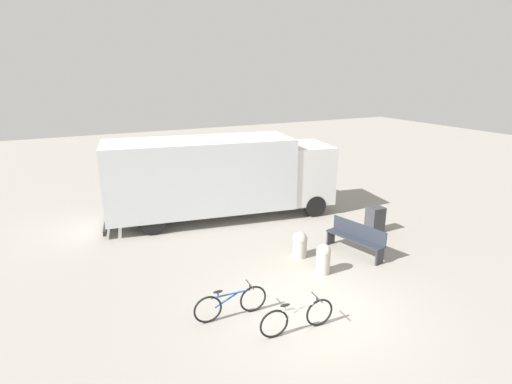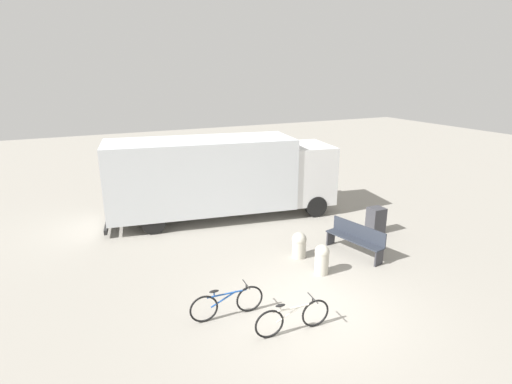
{
  "view_description": "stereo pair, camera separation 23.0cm",
  "coord_description": "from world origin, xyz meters",
  "px_view_note": "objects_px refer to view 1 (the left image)",
  "views": [
    {
      "loc": [
        -4.77,
        -6.66,
        5.3
      ],
      "look_at": [
        0.66,
        4.33,
        1.56
      ],
      "focal_mm": 28.0,
      "sensor_mm": 36.0,
      "label": 1
    },
    {
      "loc": [
        -4.56,
        -6.76,
        5.3
      ],
      "look_at": [
        0.66,
        4.33,
        1.56
      ],
      "focal_mm": 28.0,
      "sensor_mm": 36.0,
      "label": 2
    }
  ],
  "objects_px": {
    "bollard_far_bench": "(300,244)",
    "delivery_truck": "(219,175)",
    "bicycle_near": "(231,303)",
    "bollard_near_bench": "(323,258)",
    "park_bench": "(356,237)",
    "bicycle_middle": "(297,317)",
    "utility_box": "(375,219)"
  },
  "relations": [
    {
      "from": "bicycle_middle",
      "to": "bollard_near_bench",
      "type": "distance_m",
      "value": 2.73
    },
    {
      "from": "park_bench",
      "to": "bollard_near_bench",
      "type": "distance_m",
      "value": 1.73
    },
    {
      "from": "bicycle_middle",
      "to": "bollard_near_bench",
      "type": "relative_size",
      "value": 2.03
    },
    {
      "from": "park_bench",
      "to": "utility_box",
      "type": "distance_m",
      "value": 1.97
    },
    {
      "from": "bicycle_near",
      "to": "bicycle_middle",
      "type": "bearing_deg",
      "value": -43.47
    },
    {
      "from": "bollard_near_bench",
      "to": "delivery_truck",
      "type": "bearing_deg",
      "value": 99.51
    },
    {
      "from": "bollard_far_bench",
      "to": "bicycle_near",
      "type": "bearing_deg",
      "value": -147.7
    },
    {
      "from": "bicycle_middle",
      "to": "utility_box",
      "type": "height_order",
      "value": "utility_box"
    },
    {
      "from": "delivery_truck",
      "to": "bollard_near_bench",
      "type": "height_order",
      "value": "delivery_truck"
    },
    {
      "from": "bollard_far_bench",
      "to": "utility_box",
      "type": "height_order",
      "value": "utility_box"
    },
    {
      "from": "bicycle_near",
      "to": "bollard_near_bench",
      "type": "relative_size",
      "value": 2.04
    },
    {
      "from": "bicycle_middle",
      "to": "bollard_far_bench",
      "type": "height_order",
      "value": "bollard_far_bench"
    },
    {
      "from": "bicycle_near",
      "to": "utility_box",
      "type": "relative_size",
      "value": 1.94
    },
    {
      "from": "bicycle_middle",
      "to": "bollard_far_bench",
      "type": "distance_m",
      "value": 3.59
    },
    {
      "from": "bicycle_near",
      "to": "utility_box",
      "type": "xyz_separation_m",
      "value": [
        6.33,
        2.4,
        0.1
      ]
    },
    {
      "from": "delivery_truck",
      "to": "bollard_far_bench",
      "type": "distance_m",
      "value": 4.49
    },
    {
      "from": "bollard_near_bench",
      "to": "utility_box",
      "type": "xyz_separation_m",
      "value": [
        3.3,
        1.63,
        -0.01
      ]
    },
    {
      "from": "bollard_far_bench",
      "to": "delivery_truck",
      "type": "bearing_deg",
      "value": 101.66
    },
    {
      "from": "bicycle_near",
      "to": "bollard_far_bench",
      "type": "xyz_separation_m",
      "value": [
        3.01,
        1.9,
        0.06
      ]
    },
    {
      "from": "park_bench",
      "to": "utility_box",
      "type": "xyz_separation_m",
      "value": [
        1.68,
        1.02,
        -0.07
      ]
    },
    {
      "from": "park_bench",
      "to": "bicycle_near",
      "type": "xyz_separation_m",
      "value": [
        -4.66,
        -1.38,
        -0.17
      ]
    },
    {
      "from": "bicycle_near",
      "to": "delivery_truck",
      "type": "bearing_deg",
      "value": 73.8
    },
    {
      "from": "bollard_near_bench",
      "to": "bollard_far_bench",
      "type": "xyz_separation_m",
      "value": [
        -0.03,
        1.13,
        -0.04
      ]
    },
    {
      "from": "delivery_truck",
      "to": "bollard_far_bench",
      "type": "xyz_separation_m",
      "value": [
        0.87,
        -4.23,
        -1.22
      ]
    },
    {
      "from": "bicycle_near",
      "to": "bicycle_middle",
      "type": "xyz_separation_m",
      "value": [
        1.04,
        -1.1,
        0.0
      ]
    },
    {
      "from": "bicycle_near",
      "to": "bollard_near_bench",
      "type": "height_order",
      "value": "bollard_near_bench"
    },
    {
      "from": "delivery_truck",
      "to": "utility_box",
      "type": "xyz_separation_m",
      "value": [
        4.2,
        -3.73,
        -1.19
      ]
    },
    {
      "from": "park_bench",
      "to": "bollard_far_bench",
      "type": "height_order",
      "value": "park_bench"
    },
    {
      "from": "park_bench",
      "to": "utility_box",
      "type": "relative_size",
      "value": 2.21
    },
    {
      "from": "park_bench",
      "to": "bollard_near_bench",
      "type": "xyz_separation_m",
      "value": [
        -1.62,
        -0.61,
        -0.06
      ]
    },
    {
      "from": "delivery_truck",
      "to": "park_bench",
      "type": "relative_size",
      "value": 4.41
    },
    {
      "from": "bicycle_middle",
      "to": "bollard_near_bench",
      "type": "bearing_deg",
      "value": 47.43
    }
  ]
}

